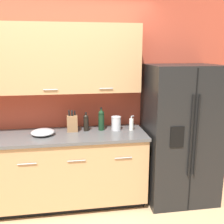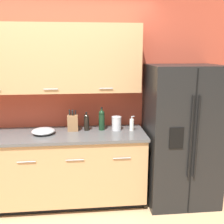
% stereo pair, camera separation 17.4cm
% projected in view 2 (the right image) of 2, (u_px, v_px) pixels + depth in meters
% --- Properties ---
extents(wall_back, '(10.00, 0.39, 2.60)m').
position_uv_depth(wall_back, '(55.00, 87.00, 3.31)').
color(wall_back, '#AD422D').
rests_on(wall_back, ground_plane).
extents(counter_unit, '(2.22, 0.64, 0.92)m').
position_uv_depth(counter_unit, '(55.00, 168.00, 3.25)').
color(counter_unit, black).
rests_on(counter_unit, ground_plane).
extents(refrigerator, '(0.86, 0.74, 1.73)m').
position_uv_depth(refrigerator, '(181.00, 135.00, 3.26)').
color(refrigerator, black).
rests_on(refrigerator, ground_plane).
extents(knife_block, '(0.13, 0.11, 0.27)m').
position_uv_depth(knife_block, '(73.00, 122.00, 3.24)').
color(knife_block, olive).
rests_on(knife_block, counter_unit).
extents(wine_bottle, '(0.08, 0.08, 0.29)m').
position_uv_depth(wine_bottle, '(102.00, 120.00, 3.26)').
color(wine_bottle, black).
rests_on(wine_bottle, counter_unit).
extents(soap_dispenser, '(0.06, 0.05, 0.19)m').
position_uv_depth(soap_dispenser, '(132.00, 125.00, 3.25)').
color(soap_dispenser, silver).
rests_on(soap_dispenser, counter_unit).
extents(oil_bottle, '(0.07, 0.07, 0.23)m').
position_uv_depth(oil_bottle, '(86.00, 122.00, 3.25)').
color(oil_bottle, black).
rests_on(oil_bottle, counter_unit).
extents(steel_canister, '(0.12, 0.12, 0.19)m').
position_uv_depth(steel_canister, '(116.00, 123.00, 3.27)').
color(steel_canister, '#B7B7BA').
rests_on(steel_canister, counter_unit).
extents(mixing_bowl, '(0.27, 0.27, 0.07)m').
position_uv_depth(mixing_bowl, '(43.00, 131.00, 3.12)').
color(mixing_bowl, '#A3A3A5').
rests_on(mixing_bowl, counter_unit).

